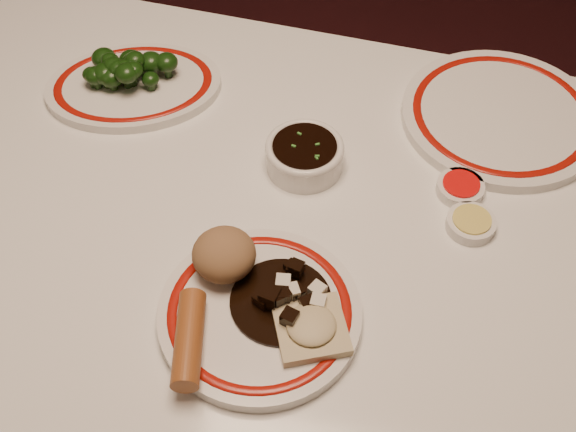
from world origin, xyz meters
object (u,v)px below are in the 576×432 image
at_px(dining_table, 265,285).
at_px(broccoli_plate, 134,86).
at_px(main_plate, 260,314).
at_px(broccoli_pile, 125,68).
at_px(spring_roll, 189,339).
at_px(soy_bowl, 304,156).
at_px(stirfry_heap, 285,296).
at_px(fried_wonton, 311,327).
at_px(rice_mound, 224,255).

bearing_deg(dining_table, broccoli_plate, 140.50).
xyz_separation_m(main_plate, broccoli_pile, (-0.32, 0.33, 0.03)).
relative_size(spring_roll, soy_bowl, 1.09).
relative_size(spring_roll, stirfry_heap, 0.95).
height_order(broccoli_plate, soy_bowl, soy_bowl).
xyz_separation_m(fried_wonton, stirfry_heap, (-0.04, 0.03, -0.00)).
distance_m(dining_table, soy_bowl, 0.19).
bearing_deg(rice_mound, spring_roll, -91.47).
distance_m(main_plate, spring_roll, 0.09).
distance_m(rice_mound, fried_wonton, 0.14).
bearing_deg(main_plate, broccoli_plate, 132.68).
relative_size(main_plate, fried_wonton, 2.64).
distance_m(spring_roll, stirfry_heap, 0.12).
relative_size(broccoli_pile, soy_bowl, 1.26).
bearing_deg(spring_roll, rice_mound, 72.28).
bearing_deg(rice_mound, stirfry_heap, -17.20).
height_order(main_plate, broccoli_pile, broccoli_pile).
distance_m(rice_mound, broccoli_pile, 0.39).
height_order(fried_wonton, soy_bowl, same).
height_order(broccoli_pile, soy_bowl, broccoli_pile).
relative_size(spring_roll, broccoli_pile, 0.86).
height_order(main_plate, broccoli_plate, main_plate).
height_order(spring_roll, broccoli_pile, broccoli_pile).
height_order(main_plate, spring_roll, spring_roll).
xyz_separation_m(stirfry_heap, soy_bowl, (-0.04, 0.23, -0.01)).
bearing_deg(stirfry_heap, fried_wonton, -37.67).
height_order(rice_mound, stirfry_heap, rice_mound).
height_order(spring_roll, broccoli_plate, spring_roll).
distance_m(main_plate, soy_bowl, 0.25).
xyz_separation_m(dining_table, fried_wonton, (0.09, -0.11, 0.12)).
relative_size(main_plate, stirfry_heap, 2.32).
distance_m(rice_mound, stirfry_heap, 0.09).
bearing_deg(rice_mound, broccoli_plate, 130.95).
xyz_separation_m(broccoli_pile, soy_bowl, (0.30, -0.08, -0.02)).
height_order(rice_mound, fried_wonton, rice_mound).
distance_m(dining_table, main_plate, 0.15).
distance_m(rice_mound, soy_bowl, 0.21).
xyz_separation_m(main_plate, fried_wonton, (0.06, -0.01, 0.02)).
distance_m(stirfry_heap, soy_bowl, 0.23).
bearing_deg(dining_table, soy_bowl, 84.50).
height_order(fried_wonton, broccoli_plate, fried_wonton).
bearing_deg(rice_mound, main_plate, -38.33).
bearing_deg(broccoli_pile, dining_table, -38.64).
distance_m(broccoli_plate, soy_bowl, 0.30).
height_order(dining_table, spring_roll, spring_roll).
relative_size(stirfry_heap, broccoli_plate, 0.38).
bearing_deg(broccoli_plate, rice_mound, -49.05).
bearing_deg(fried_wonton, stirfry_heap, 142.33).
bearing_deg(stirfry_heap, dining_table, 122.54).
distance_m(dining_table, broccoli_pile, 0.39).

